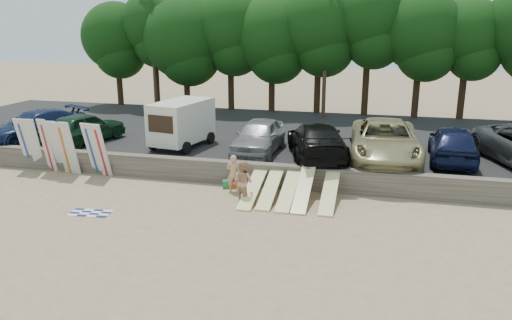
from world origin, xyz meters
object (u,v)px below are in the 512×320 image
object	(u,v)px
car_5	(453,144)
car_2	(259,136)
car_0	(35,126)
beachgoer_b	(244,181)
box_trailer	(182,121)
car_4	(385,141)
car_3	(317,141)
cooler	(227,184)
car_1	(84,128)
beachgoer_a	(233,173)

from	to	relation	value
car_5	car_2	bearing A→B (deg)	6.32
car_0	beachgoer_b	size ratio (longest dim) A/B	3.32
box_trailer	car_4	world-z (taller)	box_trailer
car_0	car_3	size ratio (longest dim) A/B	0.95
car_2	car_4	size ratio (longest dim) A/B	0.74
car_2	car_3	bearing A→B (deg)	-6.87
car_4	cooler	xyz separation A→B (m)	(-6.41, -3.55, -1.44)
car_5	car_4	bearing A→B (deg)	11.26
car_5	beachgoer_b	xyz separation A→B (m)	(-8.26, -5.39, -0.72)
box_trailer	car_1	bearing A→B (deg)	-165.14
box_trailer	car_2	size ratio (longest dim) A/B	0.82
beachgoer_a	car_2	bearing A→B (deg)	-103.53
car_0	car_1	distance (m)	2.76
car_3	beachgoer_a	xyz separation A→B (m)	(-2.97, -3.46, -0.76)
car_0	cooler	world-z (taller)	car_0
box_trailer	car_4	distance (m)	9.91
car_1	car_2	xyz separation A→B (m)	(9.34, 0.21, 0.01)
box_trailer	car_1	world-z (taller)	box_trailer
car_3	beachgoer_b	world-z (taller)	car_3
car_1	beachgoer_b	world-z (taller)	car_1
car_2	cooler	distance (m)	3.75
box_trailer	car_3	distance (m)	6.91
car_0	beachgoer_a	world-z (taller)	car_0
car_0	car_2	world-z (taller)	car_2
car_3	cooler	xyz separation A→B (m)	(-3.37, -3.07, -1.38)
cooler	car_3	bearing A→B (deg)	28.57
car_2	car_5	xyz separation A→B (m)	(8.84, 0.53, 0.03)
box_trailer	beachgoer_b	bearing A→B (deg)	-37.60
car_0	car_5	bearing A→B (deg)	26.58
box_trailer	beachgoer_a	distance (m)	5.76
car_4	cooler	size ratio (longest dim) A/B	17.08
car_1	beachgoer_b	bearing A→B (deg)	169.21
beachgoer_b	cooler	xyz separation A→B (m)	(-1.11, 1.41, -0.66)
car_2	car_1	bearing A→B (deg)	-177.79
car_2	car_4	xyz separation A→B (m)	(5.87, 0.09, 0.09)
box_trailer	car_4	bearing A→B (deg)	9.49
car_0	car_5	distance (m)	20.96
car_4	car_2	bearing A→B (deg)	177.80
car_2	cooler	world-z (taller)	car_2
box_trailer	cooler	distance (m)	5.39
car_4	cooler	bearing A→B (deg)	-154.15
box_trailer	car_0	size ratio (longest dim) A/B	0.71
car_4	car_1	bearing A→B (deg)	178.05
car_0	car_5	xyz separation A→B (m)	(20.94, 0.92, 0.05)
car_0	car_3	xyz separation A→B (m)	(14.93, 0.01, 0.04)
car_1	beachgoer_a	bearing A→B (deg)	172.79
car_5	car_3	bearing A→B (deg)	11.56
car_4	beachgoer_b	distance (m)	7.30
box_trailer	car_4	size ratio (longest dim) A/B	0.60
car_5	cooler	world-z (taller)	car_5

